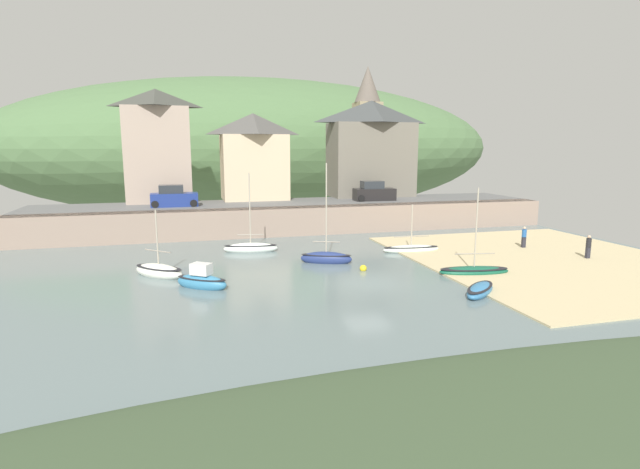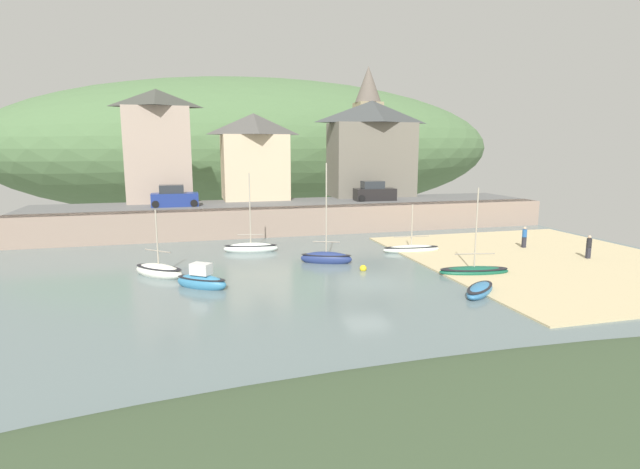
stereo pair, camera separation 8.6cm
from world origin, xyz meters
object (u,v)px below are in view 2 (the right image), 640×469
object	(u,v)px
sailboat_far_left	(202,281)
person_on_slipway	(589,246)
church_with_spire	(368,129)
sailboat_white_hull	(474,271)
waterfront_building_left	(159,145)
waterfront_building_centre	(254,156)
fishing_boat_green	(326,258)
parked_car_by_wall	(374,192)
sailboat_tall_mast	(411,249)
person_near_water	(524,236)
waterfront_building_right	(372,148)
dinghy_open_wooden	(480,290)
mooring_buoy	(363,268)
rowboat_small_beached	(251,248)
motorboat_with_cabin	(159,271)
parked_car_near_slipway	(174,197)

from	to	relation	value
sailboat_far_left	person_on_slipway	size ratio (longest dim) A/B	1.92
church_with_spire	sailboat_white_hull	size ratio (longest dim) A/B	2.63
waterfront_building_left	waterfront_building_centre	bearing A→B (deg)	0.00
church_with_spire	fishing_boat_green	bearing A→B (deg)	-116.16
parked_car_by_wall	person_on_slipway	distance (m)	20.98
waterfront_building_left	sailboat_white_hull	size ratio (longest dim) A/B	1.97
sailboat_tall_mast	person_near_water	bearing A→B (deg)	-1.63
waterfront_building_right	person_on_slipway	world-z (taller)	waterfront_building_right
waterfront_building_right	dinghy_open_wooden	size ratio (longest dim) A/B	3.31
person_near_water	sailboat_far_left	bearing A→B (deg)	-169.38
waterfront_building_centre	mooring_buoy	xyz separation A→B (m)	(3.71, -22.42, -6.66)
church_with_spire	sailboat_tall_mast	world-z (taller)	church_with_spire
sailboat_far_left	mooring_buoy	bearing A→B (deg)	43.34
waterfront_building_right	rowboat_small_beached	bearing A→B (deg)	-135.71
sailboat_far_left	rowboat_small_beached	world-z (taller)	rowboat_small_beached
motorboat_with_cabin	sailboat_white_hull	xyz separation A→B (m)	(18.69, -4.60, -0.09)
motorboat_with_cabin	fishing_boat_green	distance (m)	10.77
waterfront_building_right	sailboat_far_left	xyz separation A→B (m)	(-18.98, -23.73, -7.17)
sailboat_far_left	sailboat_white_hull	size ratio (longest dim) A/B	0.57
motorboat_with_cabin	rowboat_small_beached	world-z (taller)	rowboat_small_beached
sailboat_far_left	sailboat_tall_mast	world-z (taller)	sailboat_tall_mast
parked_car_by_wall	person_near_water	bearing A→B (deg)	-63.16
dinghy_open_wooden	mooring_buoy	bearing A→B (deg)	81.34
dinghy_open_wooden	fishing_boat_green	size ratio (longest dim) A/B	0.45
waterfront_building_centre	sailboat_far_left	distance (m)	25.37
person_near_water	fishing_boat_green	bearing A→B (deg)	-178.11
motorboat_with_cabin	waterfront_building_left	bearing A→B (deg)	134.32
waterfront_building_centre	parked_car_by_wall	bearing A→B (deg)	-21.63
parked_car_by_wall	mooring_buoy	size ratio (longest dim) A/B	9.27
waterfront_building_right	parked_car_near_slipway	bearing A→B (deg)	-167.69
sailboat_tall_mast	person_on_slipway	size ratio (longest dim) A/B	2.70
waterfront_building_left	fishing_boat_green	distance (m)	23.92
waterfront_building_left	mooring_buoy	distance (m)	27.02
waterfront_building_centre	sailboat_far_left	bearing A→B (deg)	-104.86
church_with_spire	waterfront_building_left	bearing A→B (deg)	-170.11
parked_car_near_slipway	parked_car_by_wall	bearing A→B (deg)	-0.79
waterfront_building_centre	waterfront_building_right	distance (m)	12.71
parked_car_near_slipway	motorboat_with_cabin	bearing A→B (deg)	-93.54
sailboat_tall_mast	sailboat_white_hull	world-z (taller)	sailboat_white_hull
parked_car_near_slipway	person_on_slipway	xyz separation A→B (m)	(27.74, -19.08, -2.22)
waterfront_building_centre	rowboat_small_beached	world-z (taller)	waterfront_building_centre
church_with_spire	sailboat_white_hull	world-z (taller)	church_with_spire
sailboat_far_left	rowboat_small_beached	size ratio (longest dim) A/B	0.51
rowboat_small_beached	sailboat_white_hull	world-z (taller)	rowboat_small_beached
waterfront_building_left	person_near_water	size ratio (longest dim) A/B	6.62
waterfront_building_centre	church_with_spire	bearing A→B (deg)	16.29
dinghy_open_wooden	person_on_slipway	distance (m)	13.01
person_near_water	waterfront_building_centre	bearing A→B (deg)	133.08
waterfront_building_left	waterfront_building_right	bearing A→B (deg)	0.00
rowboat_small_beached	fishing_boat_green	bearing A→B (deg)	-39.49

